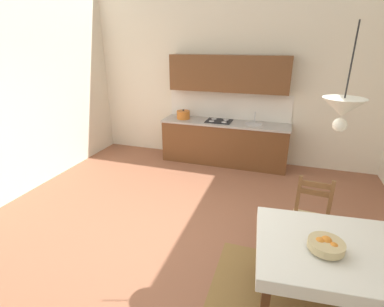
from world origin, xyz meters
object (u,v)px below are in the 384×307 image
(fruit_bowl, at_px, (326,245))
(dining_chair_kitchen_side, at_px, (311,220))
(kitchen_cabinetry, at_px, (225,123))
(pendant_lamp, at_px, (343,108))
(dining_table, at_px, (327,258))

(fruit_bowl, bearing_deg, dining_chair_kitchen_side, 90.89)
(kitchen_cabinetry, bearing_deg, pendant_lamp, -64.41)
(dining_table, relative_size, fruit_bowl, 4.46)
(dining_chair_kitchen_side, xyz_separation_m, pendant_lamp, (-0.03, -0.79, 1.51))
(pendant_lamp, bearing_deg, kitchen_cabinetry, 115.59)
(kitchen_cabinetry, xyz_separation_m, dining_table, (1.65, -3.36, -0.23))
(fruit_bowl, distance_m, pendant_lamp, 1.15)
(dining_table, height_order, dining_chair_kitchen_side, dining_chair_kitchen_side)
(dining_table, xyz_separation_m, fruit_bowl, (-0.05, -0.08, 0.19))
(dining_table, bearing_deg, dining_chair_kitchen_side, 93.96)
(dining_chair_kitchen_side, bearing_deg, dining_table, -86.04)
(kitchen_cabinetry, distance_m, fruit_bowl, 3.80)
(dining_table, height_order, pendant_lamp, pendant_lamp)
(pendant_lamp, bearing_deg, fruit_bowl, -76.58)
(kitchen_cabinetry, distance_m, dining_chair_kitchen_side, 2.97)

